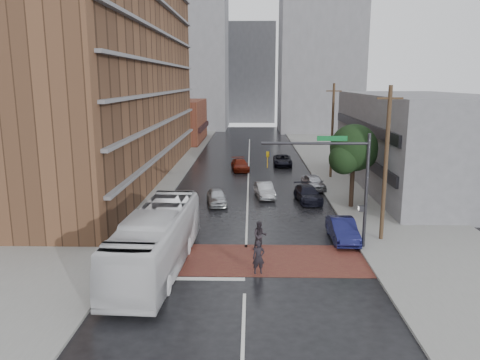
{
  "coord_description": "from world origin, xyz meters",
  "views": [
    {
      "loc": [
        0.29,
        -25.28,
        10.28
      ],
      "look_at": [
        -0.48,
        6.44,
        3.5
      ],
      "focal_mm": 35.0,
      "sensor_mm": 36.0,
      "label": 1
    }
  ],
  "objects_px": {
    "car_travel_a": "(217,197)",
    "car_parked_near": "(343,230)",
    "car_travel_c": "(240,165)",
    "car_parked_far": "(314,182)",
    "transit_bus": "(156,240)",
    "pedestrian_a": "(258,257)",
    "pedestrian_b": "(260,236)",
    "suv_travel": "(283,160)",
    "car_parked_mid": "(308,194)",
    "car_travel_b": "(265,190)"
  },
  "relations": [
    {
      "from": "car_parked_far",
      "to": "pedestrian_b",
      "type": "bearing_deg",
      "value": -117.26
    },
    {
      "from": "car_travel_a",
      "to": "car_parked_near",
      "type": "bearing_deg",
      "value": -53.56
    },
    {
      "from": "pedestrian_b",
      "to": "suv_travel",
      "type": "height_order",
      "value": "pedestrian_b"
    },
    {
      "from": "pedestrian_a",
      "to": "car_travel_a",
      "type": "bearing_deg",
      "value": 90.83
    },
    {
      "from": "pedestrian_a",
      "to": "car_parked_mid",
      "type": "distance_m",
      "value": 16.15
    },
    {
      "from": "pedestrian_b",
      "to": "car_travel_a",
      "type": "distance_m",
      "value": 11.25
    },
    {
      "from": "suv_travel",
      "to": "car_parked_mid",
      "type": "distance_m",
      "value": 17.57
    },
    {
      "from": "car_travel_a",
      "to": "car_parked_mid",
      "type": "xyz_separation_m",
      "value": [
        7.8,
        1.13,
        0.01
      ]
    },
    {
      "from": "pedestrian_b",
      "to": "car_parked_far",
      "type": "height_order",
      "value": "pedestrian_b"
    },
    {
      "from": "car_travel_a",
      "to": "suv_travel",
      "type": "bearing_deg",
      "value": 61.53
    },
    {
      "from": "pedestrian_b",
      "to": "car_parked_mid",
      "type": "distance_m",
      "value": 12.62
    },
    {
      "from": "car_travel_a",
      "to": "car_travel_b",
      "type": "xyz_separation_m",
      "value": [
        4.1,
        2.54,
        0.01
      ]
    },
    {
      "from": "transit_bus",
      "to": "car_travel_c",
      "type": "xyz_separation_m",
      "value": [
        3.89,
        29.23,
        -1.03
      ]
    },
    {
      "from": "suv_travel",
      "to": "car_parked_near",
      "type": "bearing_deg",
      "value": -84.79
    },
    {
      "from": "pedestrian_b",
      "to": "car_parked_near",
      "type": "bearing_deg",
      "value": 13.8
    },
    {
      "from": "car_travel_b",
      "to": "suv_travel",
      "type": "height_order",
      "value": "car_travel_b"
    },
    {
      "from": "car_travel_c",
      "to": "suv_travel",
      "type": "height_order",
      "value": "suv_travel"
    },
    {
      "from": "car_travel_a",
      "to": "car_parked_near",
      "type": "height_order",
      "value": "car_parked_near"
    },
    {
      "from": "pedestrian_b",
      "to": "car_parked_mid",
      "type": "relative_size",
      "value": 0.39
    },
    {
      "from": "car_travel_b",
      "to": "car_travel_c",
      "type": "distance_m",
      "value": 13.06
    },
    {
      "from": "pedestrian_a",
      "to": "suv_travel",
      "type": "relative_size",
      "value": 0.39
    },
    {
      "from": "car_travel_b",
      "to": "car_parked_mid",
      "type": "height_order",
      "value": "same"
    },
    {
      "from": "transit_bus",
      "to": "car_travel_a",
      "type": "xyz_separation_m",
      "value": [
        2.29,
        13.88,
        -1.02
      ]
    },
    {
      "from": "car_travel_a",
      "to": "car_parked_near",
      "type": "xyz_separation_m",
      "value": [
        8.89,
        -8.88,
        0.06
      ]
    },
    {
      "from": "car_travel_c",
      "to": "car_parked_near",
      "type": "height_order",
      "value": "car_parked_near"
    },
    {
      "from": "pedestrian_a",
      "to": "car_travel_b",
      "type": "bearing_deg",
      "value": 75.18
    },
    {
      "from": "transit_bus",
      "to": "car_travel_c",
      "type": "height_order",
      "value": "transit_bus"
    },
    {
      "from": "car_travel_b",
      "to": "car_travel_a",
      "type": "bearing_deg",
      "value": -156.18
    },
    {
      "from": "pedestrian_a",
      "to": "car_travel_c",
      "type": "bearing_deg",
      "value": 81.15
    },
    {
      "from": "transit_bus",
      "to": "pedestrian_a",
      "type": "height_order",
      "value": "transit_bus"
    },
    {
      "from": "pedestrian_a",
      "to": "car_parked_far",
      "type": "xyz_separation_m",
      "value": [
        5.59,
        20.19,
        -0.23
      ]
    },
    {
      "from": "car_travel_c",
      "to": "car_parked_far",
      "type": "height_order",
      "value": "car_parked_far"
    },
    {
      "from": "transit_bus",
      "to": "car_parked_far",
      "type": "distance_m",
      "value": 22.67
    },
    {
      "from": "car_travel_c",
      "to": "transit_bus",
      "type": "bearing_deg",
      "value": -105.75
    },
    {
      "from": "pedestrian_a",
      "to": "car_parked_near",
      "type": "xyz_separation_m",
      "value": [
        5.57,
        5.5,
        -0.2
      ]
    },
    {
      "from": "car_parked_near",
      "to": "car_parked_far",
      "type": "relative_size",
      "value": 1.08
    },
    {
      "from": "car_travel_b",
      "to": "car_parked_mid",
      "type": "bearing_deg",
      "value": -28.66
    },
    {
      "from": "pedestrian_b",
      "to": "car_travel_a",
      "type": "height_order",
      "value": "pedestrian_b"
    },
    {
      "from": "pedestrian_a",
      "to": "transit_bus",
      "type": "bearing_deg",
      "value": 162.75
    },
    {
      "from": "transit_bus",
      "to": "car_travel_b",
      "type": "height_order",
      "value": "transit_bus"
    },
    {
      "from": "car_travel_a",
      "to": "suv_travel",
      "type": "relative_size",
      "value": 0.82
    },
    {
      "from": "car_parked_near",
      "to": "car_parked_far",
      "type": "xyz_separation_m",
      "value": [
        0.01,
        14.69,
        -0.03
      ]
    },
    {
      "from": "transit_bus",
      "to": "car_travel_a",
      "type": "bearing_deg",
      "value": 83.37
    },
    {
      "from": "car_parked_near",
      "to": "car_parked_mid",
      "type": "xyz_separation_m",
      "value": [
        -1.09,
        10.01,
        -0.06
      ]
    },
    {
      "from": "pedestrian_b",
      "to": "suv_travel",
      "type": "bearing_deg",
      "value": 78.77
    },
    {
      "from": "pedestrian_a",
      "to": "pedestrian_b",
      "type": "xyz_separation_m",
      "value": [
        0.14,
        3.67,
        -0.02
      ]
    },
    {
      "from": "car_travel_c",
      "to": "car_parked_far",
      "type": "bearing_deg",
      "value": -60.76
    },
    {
      "from": "car_travel_c",
      "to": "suv_travel",
      "type": "relative_size",
      "value": 0.95
    },
    {
      "from": "transit_bus",
      "to": "pedestrian_b",
      "type": "height_order",
      "value": "transit_bus"
    },
    {
      "from": "car_parked_near",
      "to": "car_parked_far",
      "type": "bearing_deg",
      "value": 88.98
    }
  ]
}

